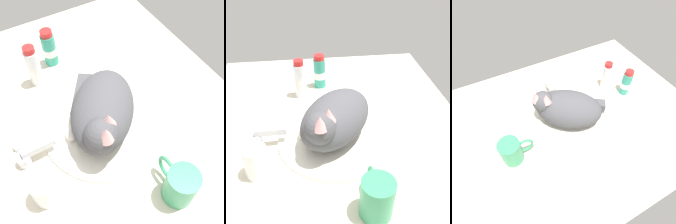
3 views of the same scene
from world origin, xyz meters
TOP-DOWN VIEW (x-y plane):
  - ground_plane at (0.00, 0.00)cm, footprint 110.00×82.50cm
  - sink_basin at (0.00, 0.00)cm, footprint 33.77×33.77cm
  - faucet at (0.00, 21.41)cm, footprint 13.23×10.48cm
  - cat at (-0.59, 0.70)cm, footprint 32.41×28.47cm
  - coffee_mug at (-25.39, -5.75)cm, footprint 11.99×7.50cm
  - rinse_cup at (-11.00, 21.21)cm, footprint 6.02×6.02cm
  - toothpaste_bottle at (25.03, 9.71)cm, footprint 4.10×4.10cm
  - mouthwash_bottle at (30.82, 2.38)cm, footprint 4.46×4.46cm

SIDE VIEW (x-z plane):
  - ground_plane at x=0.00cm, z-range -3.00..0.00cm
  - sink_basin at x=0.00cm, z-range 0.00..1.03cm
  - faucet at x=0.00cm, z-range -0.35..5.36cm
  - rinse_cup at x=-11.00cm, z-range 0.00..8.73cm
  - coffee_mug at x=-25.39cm, z-range 0.00..9.96cm
  - mouthwash_bottle at x=30.82cm, z-range -0.45..12.23cm
  - toothpaste_bottle at x=25.03cm, z-range -0.47..13.42cm
  - cat at x=-0.59cm, z-range 0.05..15.58cm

